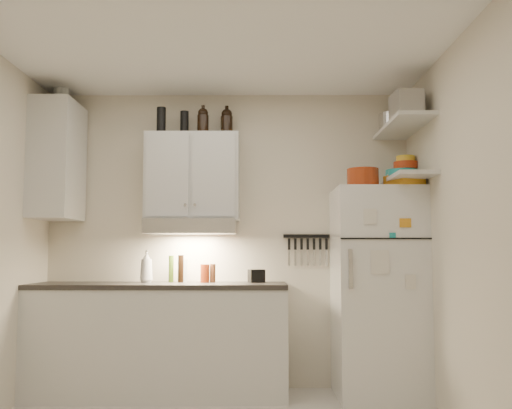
{
  "coord_description": "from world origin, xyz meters",
  "views": [
    {
      "loc": [
        0.27,
        -3.57,
        1.16
      ],
      "look_at": [
        0.25,
        0.9,
        1.55
      ],
      "focal_mm": 40.0,
      "sensor_mm": 36.0,
      "label": 1
    }
  ],
  "objects": [
    {
      "name": "stock_pot",
      "position": [
        1.46,
        1.39,
        2.31
      ],
      "size": [
        0.3,
        0.3,
        0.18
      ],
      "primitive_type": "cylinder",
      "rotation": [
        0.0,
        0.0,
        -0.19
      ],
      "color": "silver",
      "rests_on": "shelf_hi"
    },
    {
      "name": "back_wall",
      "position": [
        0.0,
        1.51,
        1.3
      ],
      "size": [
        3.2,
        0.02,
        2.6
      ],
      "primitive_type": "cube",
      "color": "beige",
      "rests_on": "ground"
    },
    {
      "name": "range_hood",
      "position": [
        -0.3,
        1.27,
        1.39
      ],
      "size": [
        0.76,
        0.46,
        0.12
      ],
      "primitive_type": "cube",
      "color": "silver",
      "rests_on": "back_wall"
    },
    {
      "name": "pepper_mill",
      "position": [
        -0.12,
        1.32,
        1.0
      ],
      "size": [
        0.06,
        0.06,
        0.16
      ],
      "primitive_type": "cylinder",
      "rotation": [
        0.0,
        0.0,
        -0.35
      ],
      "color": "brown",
      "rests_on": "countertop"
    },
    {
      "name": "bowl_teal",
      "position": [
        1.48,
        1.25,
        1.83
      ],
      "size": [
        0.25,
        0.25,
        0.1
      ],
      "primitive_type": "cylinder",
      "color": "teal",
      "rests_on": "shelf_lo"
    },
    {
      "name": "thermos_b",
      "position": [
        -0.57,
        1.27,
        2.31
      ],
      "size": [
        0.1,
        0.1,
        0.23
      ],
      "primitive_type": "cylinder",
      "rotation": [
        0.0,
        0.0,
        -0.27
      ],
      "color": "black",
      "rests_on": "upper_cabinet"
    },
    {
      "name": "upper_cabinet",
      "position": [
        -0.3,
        1.33,
        1.83
      ],
      "size": [
        0.8,
        0.33,
        0.75
      ],
      "primitive_type": "cube",
      "color": "silver",
      "rests_on": "back_wall"
    },
    {
      "name": "book_stack",
      "position": [
        1.43,
        0.95,
        1.75
      ],
      "size": [
        0.3,
        0.33,
        0.09
      ],
      "primitive_type": "cube",
      "rotation": [
        0.0,
        0.0,
        0.37
      ],
      "color": "orange",
      "rests_on": "fridge"
    },
    {
      "name": "ceiling",
      "position": [
        0.0,
        0.0,
        2.61
      ],
      "size": [
        3.2,
        3.0,
        0.02
      ],
      "primitive_type": "cube",
      "color": "white",
      "rests_on": "ground"
    },
    {
      "name": "base_cabinet",
      "position": [
        -0.55,
        1.2,
        0.44
      ],
      "size": [
        2.1,
        0.6,
        0.88
      ],
      "primitive_type": "cube",
      "color": "silver",
      "rests_on": "floor"
    },
    {
      "name": "shelf_hi",
      "position": [
        1.45,
        1.02,
        2.2
      ],
      "size": [
        0.3,
        0.95,
        0.03
      ],
      "primitive_type": "cube",
      "color": "silver",
      "rests_on": "right_wall"
    },
    {
      "name": "vinegar_bottle",
      "position": [
        -0.39,
        1.31,
        1.04
      ],
      "size": [
        0.05,
        0.05,
        0.23
      ],
      "primitive_type": "cylinder",
      "rotation": [
        0.0,
        0.0,
        -0.11
      ],
      "color": "black",
      "rests_on": "countertop"
    },
    {
      "name": "soap_bottle",
      "position": [
        -0.69,
        1.3,
        1.07
      ],
      "size": [
        0.14,
        0.15,
        0.31
      ],
      "primitive_type": "imported",
      "rotation": [
        0.0,
        0.0,
        0.27
      ],
      "color": "silver",
      "rests_on": "countertop"
    },
    {
      "name": "growler_b",
      "position": [
        -0.01,
        1.39,
        2.33
      ],
      "size": [
        0.14,
        0.14,
        0.25
      ],
      "primitive_type": null,
      "rotation": [
        0.0,
        0.0,
        -0.44
      ],
      "color": "black",
      "rests_on": "upper_cabinet"
    },
    {
      "name": "red_jar",
      "position": [
        -0.19,
        1.29,
        1.0
      ],
      "size": [
        0.09,
        0.09,
        0.15
      ],
      "primitive_type": "cylinder",
      "rotation": [
        0.0,
        0.0,
        0.22
      ],
      "color": "maroon",
      "rests_on": "countertop"
    },
    {
      "name": "tin_b",
      "position": [
        1.42,
        0.76,
        2.32
      ],
      "size": [
        0.22,
        0.22,
        0.2
      ],
      "primitive_type": "cube",
      "rotation": [
        0.0,
        0.0,
        0.11
      ],
      "color": "#AAAAAD",
      "rests_on": "shelf_hi"
    },
    {
      "name": "caddy",
      "position": [
        0.25,
        1.31,
        0.98
      ],
      "size": [
        0.15,
        0.13,
        0.11
      ],
      "primitive_type": "cube",
      "rotation": [
        0.0,
        0.0,
        0.36
      ],
      "color": "black",
      "rests_on": "countertop"
    },
    {
      "name": "knife_strip",
      "position": [
        0.7,
        1.49,
        1.32
      ],
      "size": [
        0.42,
        0.02,
        0.03
      ],
      "primitive_type": "cube",
      "color": "black",
      "rests_on": "back_wall"
    },
    {
      "name": "thermos_a",
      "position": [
        -0.38,
        1.35,
        2.31
      ],
      "size": [
        0.08,
        0.08,
        0.21
      ],
      "primitive_type": "cylinder",
      "rotation": [
        0.0,
        0.0,
        0.15
      ],
      "color": "black",
      "rests_on": "upper_cabinet"
    },
    {
      "name": "clear_bottle",
      "position": [
        -0.38,
        1.35,
        1.02
      ],
      "size": [
        0.07,
        0.07,
        0.2
      ],
      "primitive_type": "cylinder",
      "rotation": [
        0.0,
        0.0,
        0.16
      ],
      "color": "silver",
      "rests_on": "countertop"
    },
    {
      "name": "plates",
      "position": [
        1.43,
        0.97,
        1.8
      ],
      "size": [
        0.29,
        0.29,
        0.06
      ],
      "primitive_type": "cylinder",
      "rotation": [
        0.0,
        0.0,
        0.3
      ],
      "color": "teal",
      "rests_on": "shelf_lo"
    },
    {
      "name": "fridge",
      "position": [
        1.25,
        1.16,
        0.85
      ],
      "size": [
        0.7,
        0.68,
        1.7
      ],
      "primitive_type": "cube",
      "color": "white",
      "rests_on": "floor"
    },
    {
      "name": "side_jar",
      "position": [
        -1.45,
        1.28,
        2.54
      ],
      "size": [
        0.17,
        0.17,
        0.18
      ],
      "primitive_type": "cylinder",
      "rotation": [
        0.0,
        0.0,
        0.32
      ],
      "color": "silver",
      "rests_on": "side_cabinet"
    },
    {
      "name": "growler_a",
      "position": [
        -0.21,
        1.29,
        2.32
      ],
      "size": [
        0.11,
        0.11,
        0.23
      ],
      "primitive_type": null,
      "rotation": [
        0.0,
        0.0,
        0.18
      ],
      "color": "black",
      "rests_on": "upper_cabinet"
    },
    {
      "name": "tin_a",
      "position": [
        1.47,
        0.93,
        2.33
      ],
      "size": [
        0.27,
        0.25,
        0.22
      ],
      "primitive_type": "cube",
      "rotation": [
        0.0,
        0.0,
        0.27
      ],
      "color": "#AAAAAD",
      "rests_on": "shelf_hi"
    },
    {
      "name": "countertop",
      "position": [
        -0.55,
        1.2,
        0.9
      ],
      "size": [
        2.1,
        0.62,
        0.04
      ],
      "primitive_type": "cube",
      "color": "#2C2926",
      "rests_on": "base_cabinet"
    },
    {
      "name": "spice_jar",
      "position": [
        1.36,
        1.05,
        1.76
      ],
      "size": [
        0.08,
        0.08,
        0.11
      ],
      "primitive_type": "cylinder",
      "rotation": [
        0.0,
        0.0,
        0.23
      ],
      "color": "silver",
      "rests_on": "fridge"
    },
    {
      "name": "right_wall",
      "position": [
        1.61,
        0.0,
        1.3
      ],
      "size": [
        0.02,
        3.0,
        2.6
      ],
      "primitive_type": "cube",
      "color": "beige",
      "rests_on": "ground"
    },
    {
      "name": "bowl_orange",
      "position": [
        1.51,
        1.2,
        1.91
      ],
      "size": [
        0.2,
        0.2,
        0.06
      ],
      "primitive_type": "cylinder",
      "color": "red",
      "rests_on": "bowl_teal"
    },
    {
      "name": "dutch_oven",
      "position": [
        1.11,
        1.0,
        1.77
      ],
      "size": [
        0.28,
        0.28,
        0.15
      ],
      "primitive_type": "cylinder",
      "rotation": [
        0.0,
        0.0,
        -0.09
      ],
      "color": "maroon",
      "rests_on": "fridge"
    },
    {
      "name": "oil_bottle",
      "position": [
        -0.48,
        1.36,
        1.03
      ],
      "size": [
        0.05,
        0.05,
        0.23
      ],
      "primitive_type": "cylinder",
      "rotation": [
        0.0,
        0.0,
        0.13
      ],
      "color": "#405D17",
      "rests_on": "countertop"
    },
    {
      "name": "shelf_lo",
      "position": [
        1.45,
        1.02,
        1.76
      ],
      "size": [
        0.3,
        0.95,
        0.03
      ],
      "primitive_type": "cube",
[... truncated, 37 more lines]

